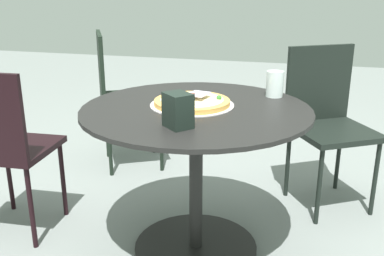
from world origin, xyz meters
The scene contains 9 objects.
ground_plane centered at (0.00, 0.00, 0.00)m, with size 10.00×10.00×0.00m, color slate.
patio_table centered at (0.00, 0.00, 0.49)m, with size 0.98×0.98×0.69m.
pizza_on_tray centered at (0.03, 0.03, 0.70)m, with size 0.36×0.36×0.04m.
pizza_server centered at (0.00, 0.02, 0.74)m, with size 0.22×0.10×0.02m.
drinking_cup centered at (0.28, -0.30, 0.75)m, with size 0.08×0.08×0.12m, color silver.
napkin_dispenser centered at (-0.27, 0.00, 0.75)m, with size 0.10×0.08×0.13m, color black.
patio_chair_near centered at (0.67, -0.57, 0.50)m, with size 0.54×0.54×0.87m.
patio_chair_far centered at (0.85, 0.73, 0.53)m, with size 0.53×0.53×0.89m.
patio_chair_corner centered at (-0.11, 0.90, 0.49)m, with size 0.40×0.40×0.84m.
Camera 1 is at (-1.78, -0.45, 1.21)m, focal length 42.05 mm.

